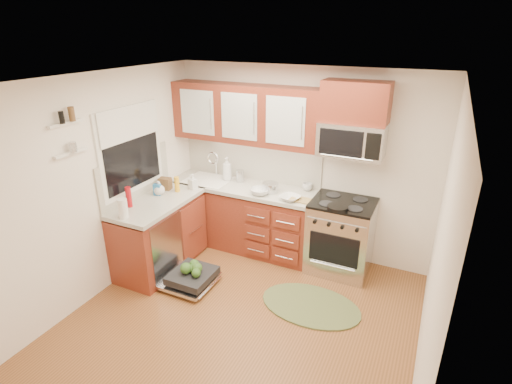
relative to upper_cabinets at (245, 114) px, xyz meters
The scene contains 38 objects.
floor 2.55m from the upper_cabinets, 65.28° to the right, with size 3.50×3.50×0.00m, color brown.
ceiling 1.84m from the upper_cabinets, 65.28° to the right, with size 3.50×3.50×0.00m, color white.
wall_back 0.97m from the upper_cabinets, 13.57° to the left, with size 3.50×0.04×2.50m, color white.
wall_front 3.46m from the upper_cabinets, 77.70° to the right, with size 3.50×0.04×2.50m, color white.
wall_left 1.98m from the upper_cabinets, 123.06° to the right, with size 0.04×3.50×2.50m, color white.
wall_right 3.00m from the upper_cabinets, 32.47° to the right, with size 0.04×3.50×2.50m, color white.
base_cabinet_back 1.46m from the upper_cabinets, 90.00° to the right, with size 2.05×0.60×0.85m, color maroon.
base_cabinet_left 1.93m from the upper_cabinets, 124.62° to the right, with size 0.60×1.25×0.85m, color maroon.
countertop_back 0.98m from the upper_cabinets, 90.00° to the right, with size 2.07×0.64×0.05m, color beige.
countertop_left 1.60m from the upper_cabinets, 124.25° to the right, with size 0.64×1.27×0.05m, color beige.
backsplash_back 0.68m from the upper_cabinets, 90.00° to the left, with size 2.05×0.02×0.57m, color #AFA89D.
backsplash_left 1.60m from the upper_cabinets, 133.89° to the right, with size 0.02×1.25×0.57m, color #AFA89D.
upper_cabinets is the anchor object (origin of this frame).
cabinet_over_mw 1.43m from the upper_cabinets, ahead, with size 0.76×0.35×0.47m, color maroon.
range 1.99m from the upper_cabinets, ahead, with size 0.76×0.64×0.95m, color silver, non-canonical shape.
microwave 1.42m from the upper_cabinets, ahead, with size 0.76×0.38×0.40m, color silver, non-canonical shape.
sink 1.21m from the upper_cabinets, 163.55° to the right, with size 0.62×0.50×0.26m, color white, non-canonical shape.
dishwasher 2.19m from the upper_cabinets, 96.04° to the right, with size 0.70×0.60×0.20m, color silver, non-canonical shape.
window 1.51m from the upper_cabinets, 133.21° to the right, with size 0.03×1.05×1.05m, color white, non-canonical shape.
window_blind 1.46m from the upper_cabinets, 132.50° to the right, with size 0.02×0.96×0.40m, color white.
shelf_upper 2.17m from the upper_cabinets, 117.33° to the right, with size 0.04×0.40×0.03m, color white.
shelf_lower 2.17m from the upper_cabinets, 117.33° to the right, with size 0.04×0.40×0.03m, color white.
rug 2.51m from the upper_cabinets, 37.95° to the right, with size 1.14×0.74×0.02m, color olive, non-canonical shape.
skillet 1.71m from the upper_cabinets, 15.84° to the right, with size 0.24×0.24×0.05m, color black.
stock_pot 1.01m from the upper_cabinets, 22.83° to the right, with size 0.21×0.21×0.13m, color silver.
cutting_board 1.33m from the upper_cabinets, 17.08° to the right, with size 0.27×0.18×0.02m, color #9E8048.
canister 0.87m from the upper_cabinets, 162.90° to the right, with size 0.11×0.11×0.17m, color silver.
paper_towel_roll 1.95m from the upper_cabinets, 114.95° to the right, with size 0.11×0.11×0.23m, color white.
mustard_bottle 1.28m from the upper_cabinets, 133.85° to the right, with size 0.06×0.06×0.20m, color gold.
red_bottle 1.80m from the upper_cabinets, 123.95° to the right, with size 0.07×0.07×0.25m, color #A90E15.
wooden_box 1.40m from the upper_cabinets, 141.16° to the right, with size 0.16×0.11×0.16m, color brown.
blue_carton 1.50m from the upper_cabinets, 132.53° to the right, with size 0.09×0.06×0.15m, color #2877BE.
bowl_a 1.25m from the upper_cabinets, 22.80° to the right, with size 0.24×0.24×0.06m, color #999999.
bowl_b 1.03m from the upper_cabinets, 41.59° to the right, with size 0.25×0.25×0.08m, color #999999.
cup 1.25m from the upper_cabinets, ahead, with size 0.13×0.13×0.10m, color #999999.
soap_bottle_a 0.83m from the upper_cabinets, behind, with size 0.13×0.13×0.33m, color #999999.
soap_bottle_b 1.13m from the upper_cabinets, 135.00° to the right, with size 0.09×0.10×0.21m, color #999999.
soap_bottle_c 1.47m from the upper_cabinets, 132.87° to the right, with size 0.14×0.14×0.18m, color #999999.
Camera 1 is at (1.62, -3.04, 2.92)m, focal length 28.00 mm.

